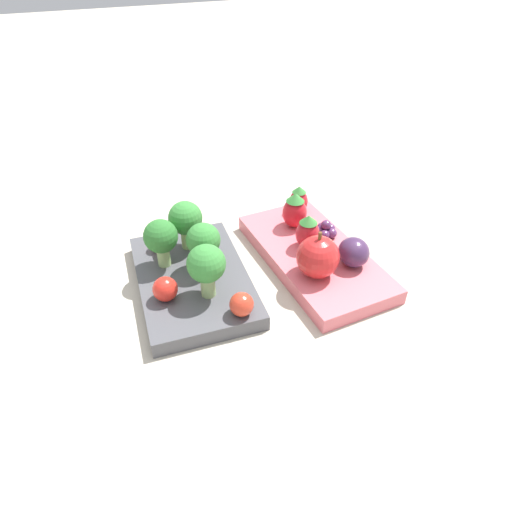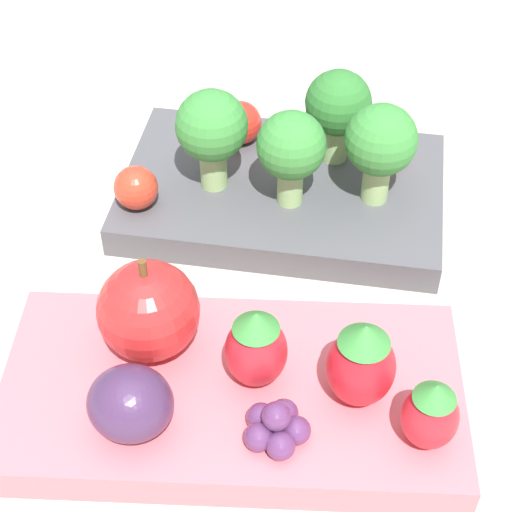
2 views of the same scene
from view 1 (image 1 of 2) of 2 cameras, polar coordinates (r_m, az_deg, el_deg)
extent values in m
plane|color=#BCB29E|center=(0.56, 0.04, -1.82)|extent=(4.00, 4.00, 0.00)
cube|color=#4C4C51|center=(0.53, -7.77, -3.30)|extent=(0.20, 0.13, 0.02)
cube|color=#DB6670|center=(0.57, 7.23, -0.04)|extent=(0.22, 0.12, 0.02)
cylinder|color=#93B770|center=(0.54, -11.46, -0.04)|extent=(0.01, 0.01, 0.02)
sphere|color=#2D702D|center=(0.53, -11.83, 2.43)|extent=(0.04, 0.04, 0.04)
cylinder|color=#93B770|center=(0.49, -6.01, -3.69)|extent=(0.02, 0.02, 0.02)
sphere|color=#388438|center=(0.47, -6.24, -0.95)|extent=(0.04, 0.04, 0.04)
cylinder|color=#93B770|center=(0.53, -6.40, -0.47)|extent=(0.01, 0.01, 0.02)
sphere|color=#388438|center=(0.51, -6.61, 2.02)|extent=(0.04, 0.04, 0.04)
cylinder|color=#93B770|center=(0.57, -8.55, 2.20)|extent=(0.02, 0.02, 0.02)
sphere|color=#388438|center=(0.55, -8.83, 4.72)|extent=(0.04, 0.04, 0.04)
sphere|color=red|center=(0.49, -11.28, -4.07)|extent=(0.03, 0.03, 0.03)
sphere|color=#DB4C1E|center=(0.57, -12.12, 1.67)|extent=(0.02, 0.02, 0.02)
sphere|color=red|center=(0.47, -1.81, -6.06)|extent=(0.03, 0.03, 0.03)
sphere|color=red|center=(0.51, 7.74, -0.11)|extent=(0.05, 0.05, 0.05)
cylinder|color=brown|center=(0.50, 8.00, 2.41)|extent=(0.00, 0.00, 0.01)
ellipsoid|color=red|center=(0.60, 4.84, 5.42)|extent=(0.03, 0.03, 0.04)
cone|color=#388438|center=(0.58, 4.96, 7.32)|extent=(0.02, 0.02, 0.01)
ellipsoid|color=red|center=(0.56, 6.25, 3.01)|extent=(0.03, 0.03, 0.04)
cone|color=#388438|center=(0.55, 6.40, 4.81)|extent=(0.02, 0.02, 0.01)
ellipsoid|color=red|center=(0.63, 5.34, 6.84)|extent=(0.03, 0.03, 0.03)
cone|color=#388438|center=(0.62, 5.43, 8.29)|extent=(0.02, 0.02, 0.01)
ellipsoid|color=#42284C|center=(0.54, 12.12, 0.47)|extent=(0.04, 0.04, 0.03)
sphere|color=#562D5B|center=(0.60, 8.26, 3.54)|extent=(0.01, 0.01, 0.01)
sphere|color=#562D5B|center=(0.59, 7.81, 3.06)|extent=(0.01, 0.01, 0.01)
sphere|color=#562D5B|center=(0.58, 8.55, 2.61)|extent=(0.01, 0.01, 0.01)
sphere|color=#562D5B|center=(0.59, 9.45, 2.82)|extent=(0.01, 0.01, 0.01)
sphere|color=#562D5B|center=(0.59, 9.26, 3.39)|extent=(0.01, 0.01, 0.01)
sphere|color=#562D5B|center=(0.58, 8.75, 3.84)|extent=(0.01, 0.01, 0.01)
camera|label=2|loc=(0.64, 31.43, 32.20)|focal=60.00mm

